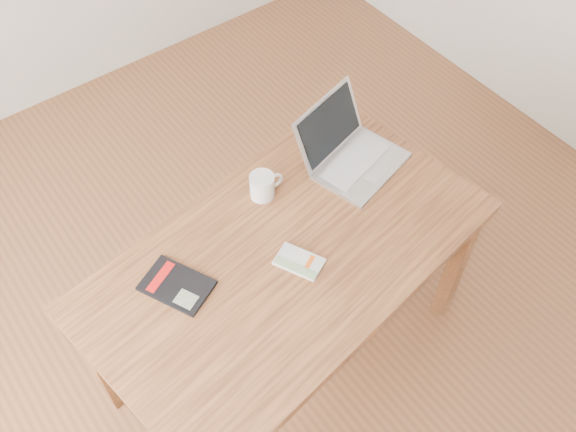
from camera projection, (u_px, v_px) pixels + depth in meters
room at (231, 114)px, 1.70m from camera, size 4.04×4.04×2.70m
desk at (287, 267)px, 2.23m from camera, size 1.49×0.99×0.75m
white_guidebook at (299, 262)px, 2.13m from camera, size 0.15×0.18×0.01m
black_guidebook at (177, 285)px, 2.07m from camera, size 0.23×0.26×0.01m
laptop at (350, 151)px, 2.38m from camera, size 0.40×0.39×0.22m
coffee_mug at (263, 185)px, 2.27m from camera, size 0.13×0.09×0.10m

